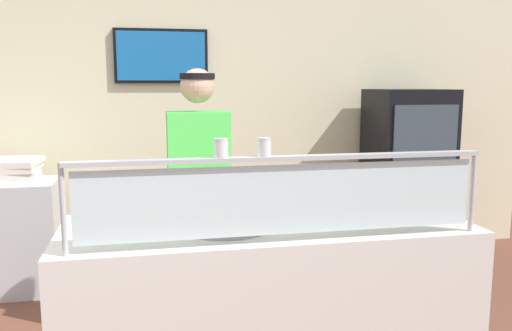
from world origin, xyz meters
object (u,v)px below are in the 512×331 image
at_px(parmesan_shaker, 221,149).
at_px(drink_fridge, 407,176).
at_px(pizza_server, 221,221).
at_px(pizza_tray, 224,224).
at_px(pizza_box_stack, 9,170).
at_px(pepper_flake_shaker, 264,148).
at_px(worker_figure, 200,191).

height_order(parmesan_shaker, drink_fridge, drink_fridge).
bearing_deg(pizza_server, pizza_tray, 58.31).
relative_size(parmesan_shaker, pizza_box_stack, 0.18).
xyz_separation_m(drink_fridge, pizza_box_stack, (-3.45, -0.04, 0.18)).
xyz_separation_m(pepper_flake_shaker, drink_fridge, (1.87, 2.22, -0.57)).
bearing_deg(worker_figure, pizza_tray, -85.27).
relative_size(pepper_flake_shaker, worker_figure, 0.05).
distance_m(parmesan_shaker, pepper_flake_shaker, 0.19).
distance_m(pizza_server, drink_fridge, 2.80).
bearing_deg(pizza_box_stack, worker_figure, -40.77).
relative_size(pepper_flake_shaker, pizza_box_stack, 0.18).
bearing_deg(pizza_tray, parmesan_shaker, -99.59).
relative_size(pizza_server, pizza_box_stack, 0.59).
bearing_deg(parmesan_shaker, drink_fridge, 47.18).
xyz_separation_m(parmesan_shaker, worker_figure, (-0.00, 0.98, -0.38)).
bearing_deg(worker_figure, pizza_server, -86.66).
relative_size(pizza_tray, pizza_server, 1.77).
relative_size(pizza_tray, pizza_box_stack, 1.05).
xyz_separation_m(pizza_tray, worker_figure, (-0.05, 0.66, 0.04)).
bearing_deg(pepper_flake_shaker, pizza_tray, 113.43).
relative_size(pizza_server, drink_fridge, 0.17).
bearing_deg(pizza_server, pizza_box_stack, 132.37).
distance_m(pizza_server, pepper_flake_shaker, 0.52).
relative_size(pizza_tray, pepper_flake_shaker, 5.93).
height_order(pizza_server, pizza_box_stack, pizza_box_stack).
bearing_deg(pizza_box_stack, pizza_tray, -52.15).
height_order(parmesan_shaker, pizza_box_stack, parmesan_shaker).
relative_size(pepper_flake_shaker, drink_fridge, 0.05).
relative_size(worker_figure, drink_fridge, 1.09).
bearing_deg(parmesan_shaker, pizza_box_stack, 122.59).
height_order(pizza_tray, worker_figure, worker_figure).
height_order(pizza_tray, drink_fridge, drink_fridge).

